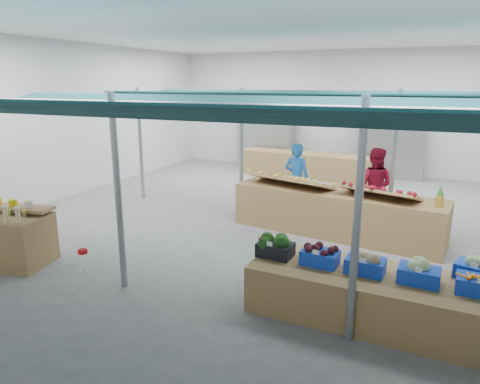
% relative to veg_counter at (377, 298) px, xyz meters
% --- Properties ---
extents(floor, '(13.00, 13.00, 0.00)m').
position_rel_veg_counter_xyz_m(floor, '(-2.75, 3.40, -0.33)').
color(floor, '#5F5F61').
rests_on(floor, ground).
extents(hall, '(13.00, 13.00, 13.00)m').
position_rel_veg_counter_xyz_m(hall, '(-2.75, 4.84, 2.31)').
color(hall, silver).
rests_on(hall, ground).
extents(pole_grid, '(10.00, 4.60, 3.00)m').
position_rel_veg_counter_xyz_m(pole_grid, '(-2.00, 1.65, 1.48)').
color(pole_grid, gray).
rests_on(pole_grid, floor).
extents(awnings, '(9.50, 7.08, 0.30)m').
position_rel_veg_counter_xyz_m(awnings, '(-2.00, 1.65, 2.45)').
color(awnings, black).
rests_on(awnings, pole_grid).
extents(back_shelving_left, '(2.00, 0.50, 2.00)m').
position_rel_veg_counter_xyz_m(back_shelving_left, '(-5.25, 9.40, 0.67)').
color(back_shelving_left, '#B23F33').
rests_on(back_shelving_left, floor).
extents(back_shelving_right, '(2.00, 0.50, 2.00)m').
position_rel_veg_counter_xyz_m(back_shelving_right, '(-0.75, 9.40, 0.67)').
color(back_shelving_right, '#B23F33').
rests_on(back_shelving_right, floor).
extents(veg_counter, '(3.44, 1.23, 0.66)m').
position_rel_veg_counter_xyz_m(veg_counter, '(0.00, 0.00, 0.00)').
color(veg_counter, olive).
rests_on(veg_counter, floor).
extents(fruit_counter, '(4.42, 1.58, 0.93)m').
position_rel_veg_counter_xyz_m(fruit_counter, '(-1.25, 3.17, 0.13)').
color(fruit_counter, olive).
rests_on(fruit_counter, floor).
extents(far_counter, '(4.57, 1.25, 0.81)m').
position_rel_veg_counter_xyz_m(far_counter, '(-3.42, 8.40, 0.07)').
color(far_counter, olive).
rests_on(far_counter, floor).
extents(vendor_left, '(0.68, 0.49, 1.73)m').
position_rel_veg_counter_xyz_m(vendor_left, '(-2.45, 4.27, 0.53)').
color(vendor_left, blue).
rests_on(vendor_left, floor).
extents(vendor_right, '(0.92, 0.76, 1.73)m').
position_rel_veg_counter_xyz_m(vendor_right, '(-0.65, 4.27, 0.53)').
color(vendor_right, maroon).
rests_on(vendor_right, floor).
extents(crate_broccoli, '(0.52, 0.42, 0.35)m').
position_rel_veg_counter_xyz_m(crate_broccoli, '(-1.47, 0.04, 0.49)').
color(crate_broccoli, black).
rests_on(crate_broccoli, veg_counter).
extents(crate_beets, '(0.52, 0.42, 0.29)m').
position_rel_veg_counter_xyz_m(crate_beets, '(-0.81, 0.02, 0.47)').
color(crate_beets, '#1139BD').
rests_on(crate_beets, veg_counter).
extents(crate_celeriac, '(0.52, 0.42, 0.31)m').
position_rel_veg_counter_xyz_m(crate_celeriac, '(-0.19, 0.00, 0.48)').
color(crate_celeriac, '#1139BD').
rests_on(crate_celeriac, veg_counter).
extents(crate_cabbage, '(0.52, 0.42, 0.35)m').
position_rel_veg_counter_xyz_m(crate_cabbage, '(0.47, -0.01, 0.49)').
color(crate_cabbage, '#1139BD').
rests_on(crate_cabbage, veg_counter).
extents(crate_carrots, '(0.52, 0.42, 0.29)m').
position_rel_veg_counter_xyz_m(crate_carrots, '(1.14, -0.03, 0.44)').
color(crate_carrots, '#1139BD').
rests_on(crate_carrots, veg_counter).
extents(sparrow, '(0.12, 0.09, 0.11)m').
position_rel_veg_counter_xyz_m(sparrow, '(-1.62, -0.07, 0.58)').
color(sparrow, brown).
rests_on(sparrow, crate_broccoli).
extents(pole_ribbon, '(0.12, 0.12, 0.28)m').
position_rel_veg_counter_xyz_m(pole_ribbon, '(-3.34, -1.79, 0.75)').
color(pole_ribbon, red).
rests_on(pole_ribbon, pole_grid).
extents(apple_heap_yellow, '(2.02, 1.16, 0.27)m').
position_rel_veg_counter_xyz_m(apple_heap_yellow, '(-2.28, 3.20, 0.76)').
color(apple_heap_yellow, '#997247').
rests_on(apple_heap_yellow, fruit_counter).
extents(apple_heap_red, '(1.63, 1.06, 0.27)m').
position_rel_veg_counter_xyz_m(apple_heap_red, '(-0.39, 2.95, 0.76)').
color(apple_heap_red, '#997247').
rests_on(apple_heap_red, fruit_counter).
extents(pineapple, '(0.14, 0.14, 0.39)m').
position_rel_veg_counter_xyz_m(pineapple, '(0.68, 2.82, 0.78)').
color(pineapple, '#8C6019').
rests_on(pineapple, fruit_counter).
extents(crate_extra, '(0.58, 0.48, 0.32)m').
position_rel_veg_counter_xyz_m(crate_extra, '(1.15, 0.40, 0.48)').
color(crate_extra, '#1139BD').
rests_on(crate_extra, veg_counter).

